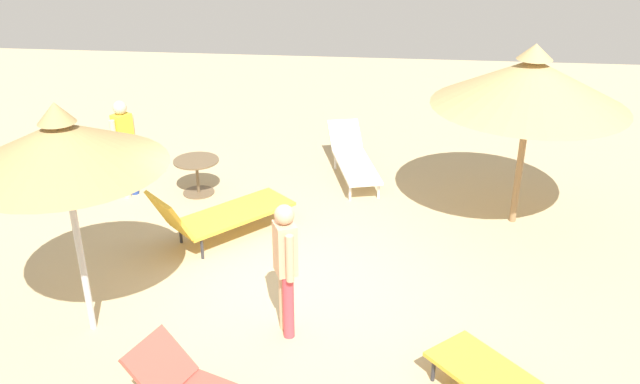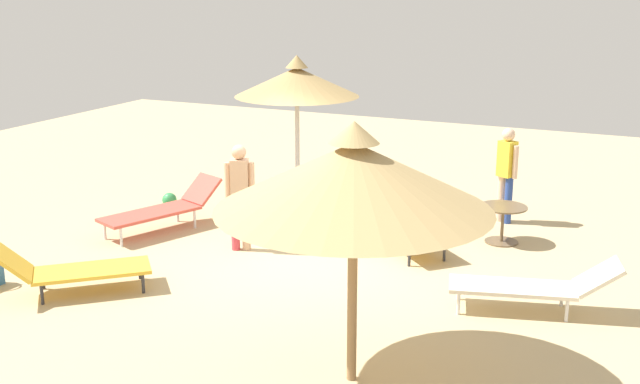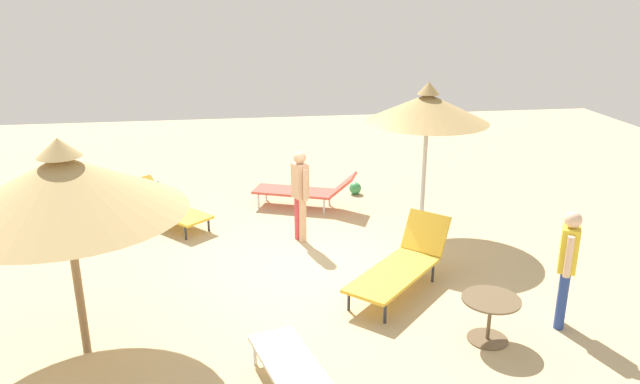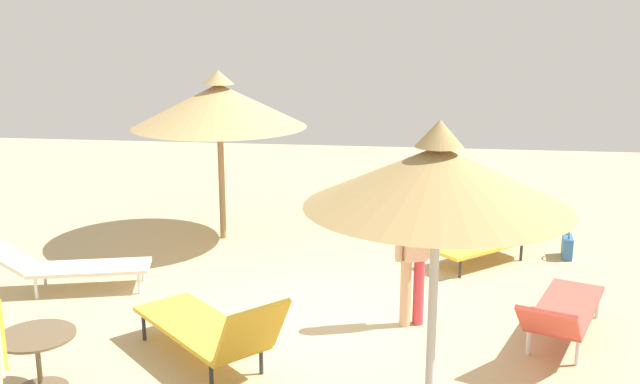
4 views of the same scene
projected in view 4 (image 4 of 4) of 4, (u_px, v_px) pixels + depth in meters
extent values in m
cube|color=tan|center=(326.00, 326.00, 8.60)|extent=(24.00, 24.00, 0.10)
cylinder|color=olive|center=(221.00, 171.00, 11.58)|extent=(0.10, 0.10, 2.28)
cone|color=tan|center=(219.00, 105.00, 11.33)|extent=(2.80, 2.80, 0.69)
cone|color=tan|center=(218.00, 77.00, 11.22)|extent=(0.50, 0.50, 0.22)
cylinder|color=#B2B2B7|center=(432.00, 311.00, 6.00)|extent=(0.08, 0.08, 2.33)
cone|color=tan|center=(438.00, 177.00, 5.72)|extent=(2.19, 2.19, 0.50)
cone|color=tan|center=(440.00, 133.00, 5.63)|extent=(0.39, 0.39, 0.22)
cube|color=gold|center=(199.00, 326.00, 7.64)|extent=(1.73, 1.77, 0.05)
cylinder|color=#2D2D33|center=(144.00, 327.00, 8.07)|extent=(0.04, 0.04, 0.32)
cylinder|color=#2D2D33|center=(190.00, 314.00, 8.43)|extent=(0.04, 0.04, 0.32)
cylinder|color=#2D2D33|center=(211.00, 377.00, 6.94)|extent=(0.04, 0.04, 0.32)
cylinder|color=#2D2D33|center=(261.00, 359.00, 7.30)|extent=(0.04, 0.04, 0.32)
cube|color=gold|center=(252.00, 332.00, 6.78)|extent=(0.75, 0.73, 0.60)
cube|color=silver|center=(90.00, 268.00, 9.53)|extent=(0.96, 1.66, 0.05)
cylinder|color=silver|center=(143.00, 271.00, 9.89)|extent=(0.04, 0.04, 0.29)
cylinder|color=silver|center=(139.00, 284.00, 9.42)|extent=(0.04, 0.04, 0.29)
cylinder|color=silver|center=(45.00, 276.00, 9.71)|extent=(0.04, 0.04, 0.29)
cylinder|color=silver|center=(36.00, 289.00, 9.25)|extent=(0.04, 0.04, 0.29)
cube|color=silver|center=(8.00, 256.00, 9.34)|extent=(0.69, 0.67, 0.41)
cube|color=gold|center=(479.00, 245.00, 10.53)|extent=(1.50, 1.56, 0.05)
cylinder|color=#2D2D33|center=(460.00, 269.00, 10.00)|extent=(0.04, 0.04, 0.27)
cylinder|color=#2D2D33|center=(434.00, 258.00, 10.43)|extent=(0.04, 0.04, 0.27)
cylinder|color=#2D2D33|center=(521.00, 252.00, 10.70)|extent=(0.04, 0.04, 0.27)
cylinder|color=#2D2D33|center=(494.00, 243.00, 11.13)|extent=(0.04, 0.04, 0.27)
cube|color=gold|center=(524.00, 220.00, 11.01)|extent=(0.78, 0.77, 0.44)
cube|color=#CC4C3F|center=(566.00, 307.00, 8.15)|extent=(1.77, 1.17, 0.05)
cylinder|color=silver|center=(554.00, 298.00, 8.90)|extent=(0.04, 0.04, 0.32)
cylinder|color=silver|center=(598.00, 306.00, 8.67)|extent=(0.04, 0.04, 0.32)
cylinder|color=silver|center=(528.00, 341.00, 7.72)|extent=(0.04, 0.04, 0.32)
cylinder|color=silver|center=(577.00, 351.00, 7.48)|extent=(0.04, 0.04, 0.32)
cube|color=#CC4C3F|center=(549.00, 323.00, 7.21)|extent=(0.65, 0.73, 0.43)
cylinder|color=#D83F4C|center=(419.00, 291.00, 8.44)|extent=(0.13, 0.13, 0.82)
cylinder|color=tan|center=(405.00, 293.00, 8.39)|extent=(0.13, 0.13, 0.82)
cube|color=tan|center=(414.00, 234.00, 8.24)|extent=(0.31, 0.34, 0.62)
sphere|color=tan|center=(415.00, 199.00, 8.14)|extent=(0.22, 0.22, 0.22)
cylinder|color=tan|center=(428.00, 235.00, 8.30)|extent=(0.09, 0.09, 0.57)
cylinder|color=tan|center=(399.00, 237.00, 8.20)|extent=(0.09, 0.09, 0.57)
cube|color=#336699|center=(567.00, 247.00, 10.85)|extent=(0.39, 0.18, 0.33)
torus|color=#336699|center=(568.00, 234.00, 10.80)|extent=(0.27, 0.05, 0.26)
cylinder|color=brown|center=(36.00, 336.00, 6.86)|extent=(0.75, 0.75, 0.02)
cylinder|color=brown|center=(39.00, 364.00, 6.93)|extent=(0.05, 0.05, 0.58)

